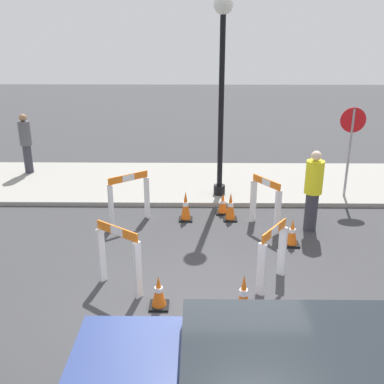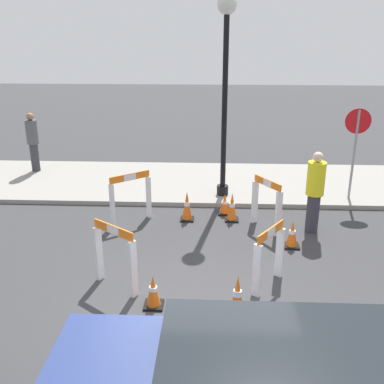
{
  "view_description": "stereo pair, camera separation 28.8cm",
  "coord_description": "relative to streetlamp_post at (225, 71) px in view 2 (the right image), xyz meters",
  "views": [
    {
      "loc": [
        -0.1,
        -5.57,
        4.05
      ],
      "look_at": [
        -0.2,
        2.81,
        1.0
      ],
      "focal_mm": 42.0,
      "sensor_mm": 36.0,
      "label": 1
    },
    {
      "loc": [
        0.18,
        -5.56,
        4.05
      ],
      "look_at": [
        -0.2,
        2.81,
        1.0
      ],
      "focal_mm": 42.0,
      "sensor_mm": 36.0,
      "label": 2
    }
  ],
  "objects": [
    {
      "name": "ground_plane",
      "position": [
        -0.46,
        -5.12,
        -3.13
      ],
      "size": [
        60.0,
        60.0,
        0.0
      ],
      "primitive_type": "plane",
      "color": "#38383A"
    },
    {
      "name": "sidewalk_slab",
      "position": [
        -0.46,
        1.1,
        -3.08
      ],
      "size": [
        18.0,
        3.43,
        0.11
      ],
      "color": "gray",
      "rests_on": "ground_plane"
    },
    {
      "name": "streetlamp_post",
      "position": [
        0.0,
        0.0,
        0.0
      ],
      "size": [
        0.44,
        0.44,
        4.67
      ],
      "color": "black",
      "rests_on": "sidewalk_slab"
    },
    {
      "name": "stop_sign",
      "position": [
        3.13,
        -0.08,
        -1.54
      ],
      "size": [
        0.6,
        0.06,
        2.21
      ],
      "rotation": [
        0.0,
        0.0,
        3.08
      ],
      "color": "gray",
      "rests_on": "sidewalk_slab"
    },
    {
      "name": "barricade_0",
      "position": [
        -2.04,
        -1.56,
        -2.52
      ],
      "size": [
        0.83,
        0.7,
        1.13
      ],
      "rotation": [
        0.0,
        0.0,
        3.81
      ],
      "color": "white",
      "rests_on": "ground_plane"
    },
    {
      "name": "barricade_1",
      "position": [
        -1.83,
        -4.26,
        -2.53
      ],
      "size": [
        0.8,
        0.64,
        1.12
      ],
      "rotation": [
        0.0,
        0.0,
        5.64
      ],
      "color": "white",
      "rests_on": "ground_plane"
    },
    {
      "name": "barricade_2",
      "position": [
        0.68,
        -4.09,
        -2.56
      ],
      "size": [
        0.58,
        0.76,
        1.06
      ],
      "rotation": [
        0.0,
        0.0,
        7.25
      ],
      "color": "white",
      "rests_on": "ground_plane"
    },
    {
      "name": "barricade_3",
      "position": [
        0.89,
        -1.79,
        -2.54
      ],
      "size": [
        0.57,
        0.78,
        1.11
      ],
      "rotation": [
        0.0,
        0.0,
        8.43
      ],
      "color": "white",
      "rests_on": "ground_plane"
    },
    {
      "name": "traffic_cone_0",
      "position": [
        0.03,
        -1.01,
        -2.9
      ],
      "size": [
        0.3,
        0.3,
        0.49
      ],
      "color": "black",
      "rests_on": "ground_plane"
    },
    {
      "name": "traffic_cone_1",
      "position": [
        -1.15,
        -4.77,
        -2.88
      ],
      "size": [
        0.3,
        0.3,
        0.54
      ],
      "color": "black",
      "rests_on": "ground_plane"
    },
    {
      "name": "traffic_cone_2",
      "position": [
        1.31,
        -2.64,
        -2.87
      ],
      "size": [
        0.3,
        0.3,
        0.55
      ],
      "color": "black",
      "rests_on": "ground_plane"
    },
    {
      "name": "traffic_cone_3",
      "position": [
        -0.82,
        -1.41,
        -2.81
      ],
      "size": [
        0.3,
        0.3,
        0.68
      ],
      "color": "black",
      "rests_on": "ground_plane"
    },
    {
      "name": "traffic_cone_4",
      "position": [
        0.19,
        -1.38,
        -2.82
      ],
      "size": [
        0.3,
        0.3,
        0.65
      ],
      "color": "black",
      "rests_on": "ground_plane"
    },
    {
      "name": "traffic_cone_5",
      "position": [
        0.13,
        -4.97,
        -2.8
      ],
      "size": [
        0.3,
        0.3,
        0.69
      ],
      "color": "black",
      "rests_on": "ground_plane"
    },
    {
      "name": "person_worker",
      "position": [
        1.85,
        -1.88,
        -2.21
      ],
      "size": [
        0.47,
        0.47,
        1.74
      ],
      "rotation": [
        0.0,
        0.0,
        -2.79
      ],
      "color": "#33333D",
      "rests_on": "ground_plane"
    },
    {
      "name": "person_pedestrian",
      "position": [
        -5.46,
        1.78,
        -2.1
      ],
      "size": [
        0.34,
        0.34,
        1.71
      ],
      "rotation": [
        0.0,
        0.0,
        3.11
      ],
      "color": "#33333D",
      "rests_on": "sidewalk_slab"
    }
  ]
}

